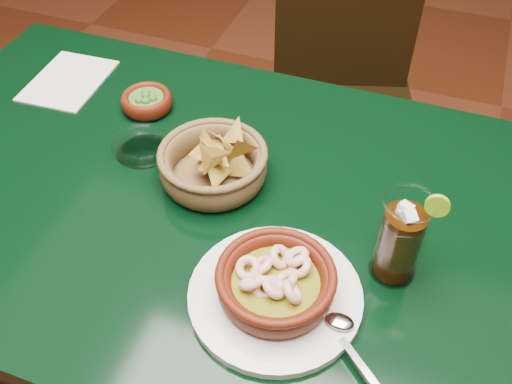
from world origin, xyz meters
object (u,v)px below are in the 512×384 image
(dining_chair, at_px, (342,98))
(cola_drink, at_px, (400,239))
(dining_table, at_px, (190,225))
(shrimp_plate, at_px, (276,286))
(chip_basket, at_px, (214,164))

(dining_chair, relative_size, cola_drink, 5.11)
(dining_chair, xyz_separation_m, cola_drink, (0.24, -0.76, 0.33))
(dining_table, relative_size, shrimp_plate, 3.69)
(dining_chair, height_order, chip_basket, dining_chair)
(dining_table, distance_m, cola_drink, 0.42)
(dining_chair, distance_m, chip_basket, 0.73)
(dining_table, height_order, cola_drink, cola_drink)
(shrimp_plate, relative_size, cola_drink, 1.84)
(dining_table, xyz_separation_m, chip_basket, (0.04, 0.04, 0.13))
(shrimp_plate, bearing_deg, chip_basket, 132.23)
(dining_table, bearing_deg, shrimp_plate, -36.11)
(dining_chair, distance_m, shrimp_plate, 0.92)
(dining_table, height_order, chip_basket, chip_basket)
(dining_chair, relative_size, shrimp_plate, 2.77)
(chip_basket, bearing_deg, dining_chair, 81.57)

